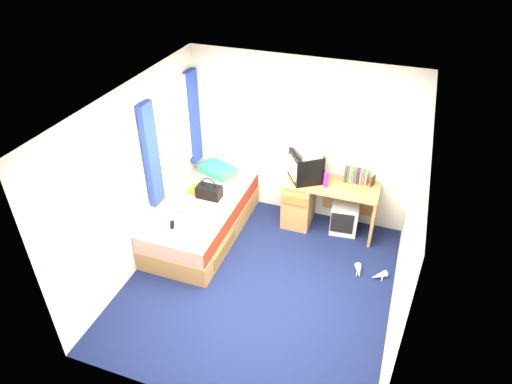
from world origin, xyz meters
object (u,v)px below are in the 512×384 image
(bed, at_px, (202,218))
(white_heels, at_px, (369,273))
(desk, at_px, (311,200))
(storage_cube, at_px, (344,217))
(aerosol_can, at_px, (324,177))
(colour_swatch_fan, at_px, (179,226))
(crt_tv, at_px, (306,166))
(magazine, at_px, (197,189))
(towel, at_px, (200,214))
(vcr, at_px, (307,150))
(handbag, at_px, (209,191))
(water_bottle, at_px, (180,209))
(picture_frame, at_px, (373,181))
(remote_control, at_px, (172,225))
(pillow, at_px, (217,170))
(pink_water_bottle, at_px, (326,180))

(bed, bearing_deg, white_heels, -2.09)
(desk, bearing_deg, storage_cube, 1.27)
(bed, distance_m, aerosol_can, 1.80)
(colour_swatch_fan, bearing_deg, crt_tv, 45.75)
(bed, bearing_deg, magazine, 125.85)
(towel, bearing_deg, vcr, 43.17)
(handbag, height_order, water_bottle, handbag)
(picture_frame, xyz_separation_m, towel, (-2.05, -1.22, -0.23))
(handbag, xyz_separation_m, white_heels, (2.32, -0.24, -0.59))
(desk, height_order, handbag, handbag)
(aerosol_can, bearing_deg, remote_control, -140.92)
(handbag, bearing_deg, remote_control, -103.60)
(storage_cube, distance_m, vcr, 1.15)
(pillow, relative_size, magazine, 1.89)
(vcr, xyz_separation_m, handbag, (-1.22, -0.59, -0.57))
(towel, relative_size, magazine, 1.12)
(desk, xyz_separation_m, picture_frame, (0.80, 0.15, 0.41))
(pillow, height_order, aerosol_can, aerosol_can)
(pink_water_bottle, height_order, aerosol_can, pink_water_bottle)
(storage_cube, relative_size, crt_tv, 0.83)
(colour_swatch_fan, bearing_deg, magazine, 100.82)
(pillow, xyz_separation_m, colour_swatch_fan, (0.07, -1.37, -0.05))
(bed, distance_m, crt_tv, 1.62)
(picture_frame, xyz_separation_m, remote_control, (-2.32, -1.48, -0.27))
(handbag, bearing_deg, white_heels, -5.54)
(storage_cube, height_order, magazine, magazine)
(picture_frame, relative_size, aerosol_can, 0.84)
(water_bottle, bearing_deg, picture_frame, 26.23)
(aerosol_can, bearing_deg, crt_tv, -177.04)
(storage_cube, height_order, vcr, vcr)
(white_heels, bearing_deg, picture_frame, 100.93)
(storage_cube, height_order, white_heels, storage_cube)
(pillow, bearing_deg, crt_tv, -1.76)
(pink_water_bottle, height_order, towel, pink_water_bottle)
(desk, distance_m, white_heels, 1.34)
(pillow, bearing_deg, handbag, -76.57)
(desk, xyz_separation_m, water_bottle, (-1.56, -1.01, 0.17))
(bed, xyz_separation_m, magazine, (-0.19, 0.26, 0.28))
(vcr, bearing_deg, handbag, -101.03)
(pink_water_bottle, bearing_deg, handbag, -162.27)
(white_heels, bearing_deg, remote_control, -168.51)
(remote_control, bearing_deg, crt_tv, 16.76)
(desk, relative_size, handbag, 3.76)
(picture_frame, bearing_deg, towel, -133.69)
(storage_cube, bearing_deg, colour_swatch_fan, -150.77)
(remote_control, bearing_deg, desk, 14.46)
(handbag, distance_m, towel, 0.49)
(desk, relative_size, water_bottle, 6.50)
(pink_water_bottle, xyz_separation_m, aerosol_can, (-0.06, 0.11, -0.02))
(aerosol_can, bearing_deg, picture_frame, 11.77)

